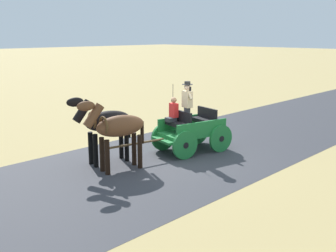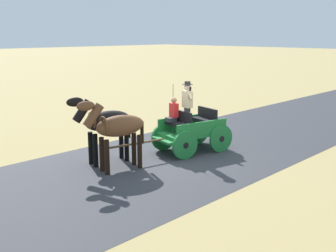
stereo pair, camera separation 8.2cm
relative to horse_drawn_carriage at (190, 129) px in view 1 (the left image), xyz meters
The scene contains 5 objects.
ground_plane 1.13m from the horse_drawn_carriage, 100.88° to the left, with size 200.00×200.00×0.00m, color tan.
road_surface 1.13m from the horse_drawn_carriage, 100.88° to the left, with size 6.39×160.00×0.01m, color #38383D.
horse_drawn_carriage is the anchor object (origin of this frame).
horse_near_side 3.10m from the horse_drawn_carriage, 86.02° to the left, with size 0.87×2.15×2.21m.
horse_off_side 3.10m from the horse_drawn_carriage, 70.18° to the left, with size 0.84×2.15×2.21m.
Camera 1 is at (-8.97, 9.68, 4.07)m, focal length 43.73 mm.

